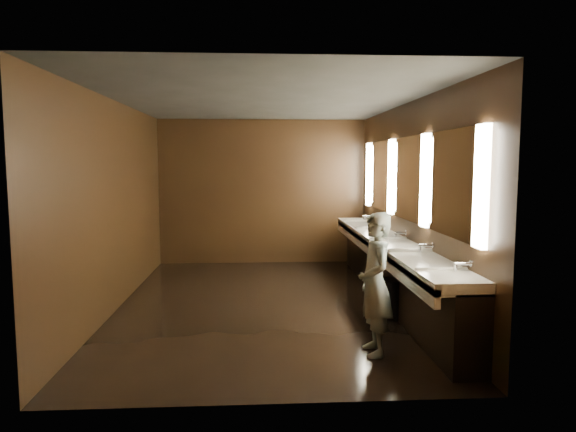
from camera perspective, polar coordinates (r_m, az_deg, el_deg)
name	(u,v)px	position (r m, az deg, el deg)	size (l,w,h in m)	color
floor	(265,304)	(7.29, -2.56, -9.72)	(6.00, 6.00, 0.00)	black
ceiling	(264,101)	(7.07, -2.67, 12.69)	(4.00, 6.00, 0.02)	#2D2D2B
wall_back	(262,192)	(10.04, -2.87, 2.70)	(4.00, 0.02, 2.80)	black
wall_front	(270,235)	(4.06, -1.98, -2.15)	(4.00, 0.02, 2.80)	black
wall_left	(116,205)	(7.30, -18.53, 1.16)	(0.02, 6.00, 2.80)	black
wall_right	(408,204)	(7.35, 13.17, 1.35)	(0.02, 6.00, 2.80)	black
sink_counter	(392,267)	(7.42, 11.47, -5.62)	(0.55, 5.40, 1.01)	black
mirror_band	(407,179)	(7.33, 13.09, 4.08)	(0.06, 5.03, 1.15)	#FAEDCB
person	(375,284)	(5.37, 9.66, -7.44)	(0.54, 0.35, 1.47)	#96D1E0
trash_bin	(390,299)	(6.70, 11.31, -9.03)	(0.32, 0.32, 0.50)	black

